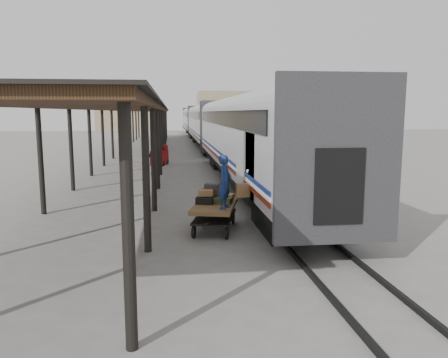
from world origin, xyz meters
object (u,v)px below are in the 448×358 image
at_px(luggage_tug, 160,156).
at_px(porter, 225,182).
at_px(pedestrian, 154,161).
at_px(baggage_cart, 215,211).

relative_size(luggage_tug, porter, 1.08).
xyz_separation_m(porter, pedestrian, (-2.66, 13.93, -0.83)).
bearing_deg(baggage_cart, pedestrian, 114.17).
relative_size(baggage_cart, pedestrian, 1.56).
bearing_deg(pedestrian, baggage_cart, 87.75).
xyz_separation_m(baggage_cart, pedestrian, (-2.41, 13.28, 0.20)).
bearing_deg(porter, luggage_tug, 34.65).
distance_m(luggage_tug, pedestrian, 4.87).
xyz_separation_m(baggage_cart, luggage_tug, (-2.20, 18.14, -0.01)).
bearing_deg(baggage_cart, luggage_tug, 110.79).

